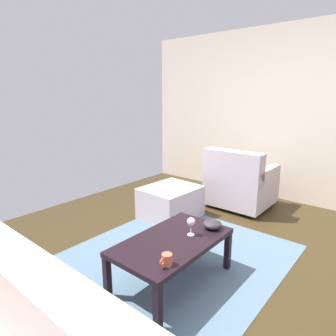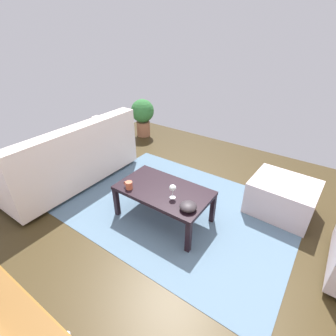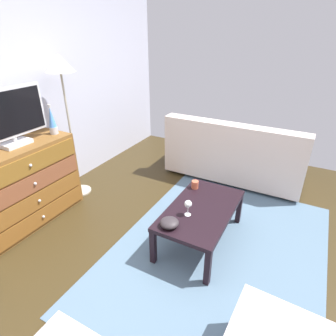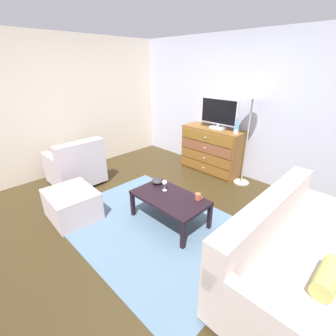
% 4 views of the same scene
% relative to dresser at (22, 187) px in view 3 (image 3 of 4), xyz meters
% --- Properties ---
extents(ground_plane, '(5.40, 4.78, 0.05)m').
position_rel_dresser_xyz_m(ground_plane, '(0.33, -1.84, -0.47)').
color(ground_plane, '#342814').
extents(wall_accent_rear, '(5.40, 0.12, 2.54)m').
position_rel_dresser_xyz_m(wall_accent_rear, '(0.33, 0.31, 0.82)').
color(wall_accent_rear, '#B4B7CA').
rests_on(wall_accent_rear, ground_plane).
extents(area_rug, '(2.60, 1.90, 0.01)m').
position_rel_dresser_xyz_m(area_rug, '(0.53, -2.04, -0.44)').
color(area_rug, slate).
rests_on(area_rug, ground_plane).
extents(dresser, '(1.21, 0.49, 0.89)m').
position_rel_dresser_xyz_m(dresser, '(0.00, 0.00, 0.00)').
color(dresser, brown).
rests_on(dresser, ground_plane).
extents(tv, '(0.77, 0.18, 0.57)m').
position_rel_dresser_xyz_m(tv, '(0.08, 0.02, 0.74)').
color(tv, silver).
rests_on(tv, dresser).
extents(lava_lamp, '(0.09, 0.09, 0.33)m').
position_rel_dresser_xyz_m(lava_lamp, '(0.50, -0.04, 0.59)').
color(lava_lamp, '#B7B7BC').
rests_on(lava_lamp, dresser).
extents(coffee_table, '(1.02, 0.59, 0.40)m').
position_rel_dresser_xyz_m(coffee_table, '(0.60, -1.81, -0.09)').
color(coffee_table, black).
rests_on(coffee_table, ground_plane).
extents(wine_glass, '(0.07, 0.07, 0.16)m').
position_rel_dresser_xyz_m(wine_glass, '(0.44, -1.74, 0.07)').
color(wine_glass, silver).
rests_on(wine_glass, coffee_table).
extents(mug, '(0.11, 0.08, 0.08)m').
position_rel_dresser_xyz_m(mug, '(0.92, -1.61, -0.00)').
color(mug, '#B4553B').
rests_on(mug, coffee_table).
extents(bowl_decorative, '(0.17, 0.17, 0.08)m').
position_rel_dresser_xyz_m(bowl_decorative, '(0.21, -1.67, -0.01)').
color(bowl_decorative, '#2C272A').
rests_on(bowl_decorative, coffee_table).
extents(couch_large, '(0.85, 1.87, 0.87)m').
position_rel_dresser_xyz_m(couch_large, '(2.11, -1.72, -0.10)').
color(couch_large, '#332319').
rests_on(couch_large, ground_plane).
extents(standing_lamp, '(0.32, 0.32, 1.71)m').
position_rel_dresser_xyz_m(standing_lamp, '(0.73, -0.05, 1.02)').
color(standing_lamp, '#A59E8C').
rests_on(standing_lamp, ground_plane).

